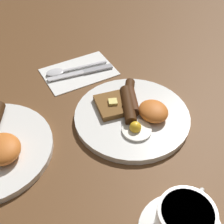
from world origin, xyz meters
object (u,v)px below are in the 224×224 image
spoon (62,71)px  breakfast_plate_near (133,114)px  knife (84,72)px  teacup_near (184,223)px

spoon → breakfast_plate_near: bearing=115.9°
knife → spoon: 0.06m
teacup_near → spoon: 0.52m
breakfast_plate_near → teacup_near: 0.29m
knife → teacup_near: bearing=92.6°
breakfast_plate_near → spoon: size_ratio=1.54×
teacup_near → spoon: bearing=1.5°
breakfast_plate_near → spoon: bearing=19.0°
breakfast_plate_near → spoon: (0.24, 0.08, -0.00)m
breakfast_plate_near → knife: breakfast_plate_near is taller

